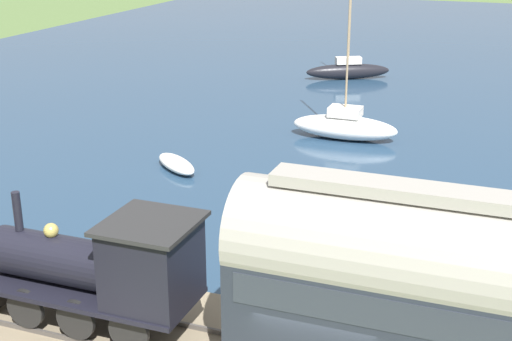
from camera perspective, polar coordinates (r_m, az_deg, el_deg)
harbor_water at (r=56.66m, az=17.35°, el=8.51°), size 80.00×80.00×0.01m
steam_locomotive at (r=17.29m, az=-11.89°, el=-7.42°), size 2.12×5.76×3.16m
passenger_coach at (r=14.56m, az=15.63°, el=-9.28°), size 2.39×9.33×4.59m
sailboat_white at (r=34.27m, az=7.11°, el=3.59°), size 1.79×5.07×9.47m
sailboat_black at (r=47.50m, az=7.37°, el=7.98°), size 3.57×5.37×7.37m
rowboat_near_shore at (r=30.04m, az=-6.39°, el=0.54°), size 2.56×2.84×0.51m
rowboat_mid_harbor at (r=23.51m, az=15.17°, el=-5.85°), size 2.26×2.63×0.33m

